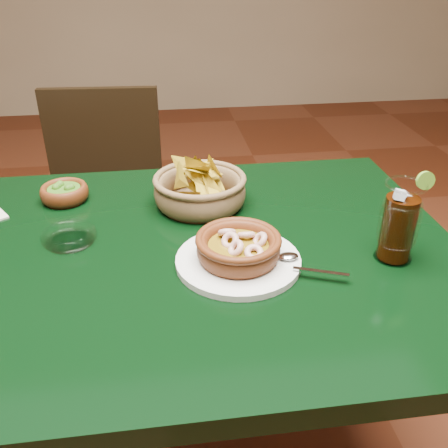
{
  "coord_description": "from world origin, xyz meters",
  "views": [
    {
      "loc": [
        0.03,
        -0.81,
        1.26
      ],
      "look_at": [
        0.14,
        -0.02,
        0.81
      ],
      "focal_mm": 40.0,
      "sensor_mm": 36.0,
      "label": 1
    }
  ],
  "objects": [
    {
      "name": "guacamole_ramekin",
      "position": [
        -0.19,
        0.25,
        0.77
      ],
      "size": [
        0.13,
        0.13,
        0.04
      ],
      "color": "#481F0C",
      "rests_on": "dining_table"
    },
    {
      "name": "dining_chair",
      "position": [
        -0.16,
        0.7,
        0.47
      ],
      "size": [
        0.42,
        0.42,
        0.86
      ],
      "color": "black",
      "rests_on": "ground"
    },
    {
      "name": "dining_table",
      "position": [
        0.0,
        0.0,
        0.65
      ],
      "size": [
        1.2,
        0.8,
        0.75
      ],
      "color": "black",
      "rests_on": "ground"
    },
    {
      "name": "shrimp_plate",
      "position": [
        0.16,
        -0.06,
        0.78
      ],
      "size": [
        0.29,
        0.23,
        0.07
      ],
      "color": "silver",
      "rests_on": "dining_table"
    },
    {
      "name": "chip_basket",
      "position": [
        0.11,
        0.18,
        0.79
      ],
      "size": [
        0.24,
        0.24,
        0.15
      ],
      "color": "brown",
      "rests_on": "dining_table"
    },
    {
      "name": "glass_ashtray",
      "position": [
        -0.15,
        0.06,
        0.76
      ],
      "size": [
        0.11,
        0.11,
        0.03
      ],
      "color": "white",
      "rests_on": "dining_table"
    },
    {
      "name": "cola_drink",
      "position": [
        0.45,
        -0.08,
        0.82
      ],
      "size": [
        0.15,
        0.15,
        0.17
      ],
      "color": "white",
      "rests_on": "dining_table"
    }
  ]
}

